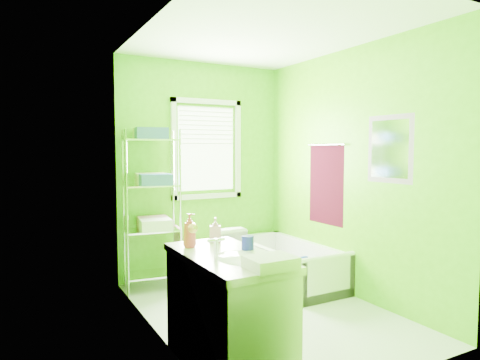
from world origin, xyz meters
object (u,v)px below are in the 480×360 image
vanity (228,307)px  wire_shelf_unit (154,191)px  toilet (220,253)px  bathtub (288,270)px

vanity → wire_shelf_unit: bearing=87.7°
toilet → bathtub: bearing=142.1°
bathtub → vanity: (-1.49, -1.38, 0.28)m
toilet → vanity: (-0.83, -1.84, 0.11)m
bathtub → toilet: bearing=144.8°
bathtub → wire_shelf_unit: wire_shelf_unit is taller
bathtub → toilet: (-0.65, 0.46, 0.18)m
bathtub → vanity: size_ratio=1.34×
vanity → wire_shelf_unit: size_ratio=0.62×
toilet → wire_shelf_unit: size_ratio=0.37×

